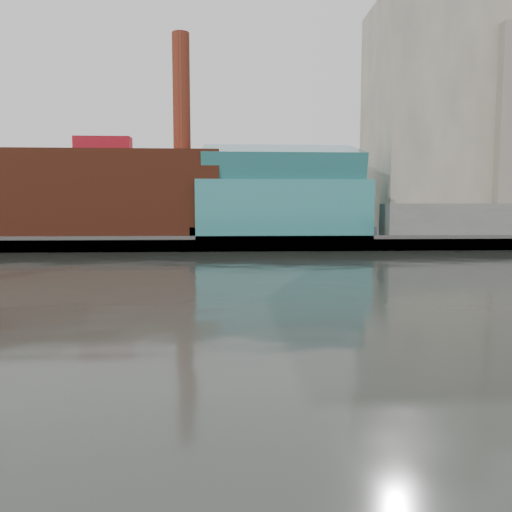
{
  "coord_description": "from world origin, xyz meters",
  "views": [
    {
      "loc": [
        0.3,
        -20.72,
        7.16
      ],
      "look_at": [
        2.2,
        12.28,
        4.0
      ],
      "focal_mm": 35.0,
      "sensor_mm": 36.0,
      "label": 1
    }
  ],
  "objects": [
    {
      "name": "ground",
      "position": [
        0.0,
        0.0,
        0.0
      ],
      "size": [
        400.0,
        400.0,
        0.0
      ],
      "primitive_type": "plane",
      "color": "#2B2E29",
      "rests_on": "ground"
    },
    {
      "name": "promenade_far",
      "position": [
        0.0,
        92.0,
        1.0
      ],
      "size": [
        220.0,
        60.0,
        2.0
      ],
      "primitive_type": "cube",
      "color": "slate",
      "rests_on": "ground"
    },
    {
      "name": "seawall",
      "position": [
        0.0,
        62.5,
        1.3
      ],
      "size": [
        220.0,
        1.0,
        2.6
      ],
      "primitive_type": "cube",
      "color": "#4C4C49",
      "rests_on": "ground"
    },
    {
      "name": "skyline",
      "position": [
        5.21,
        84.56,
        24.55
      ],
      "size": [
        149.0,
        45.0,
        62.0
      ],
      "color": "brown",
      "rests_on": "promenade_far"
    }
  ]
}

